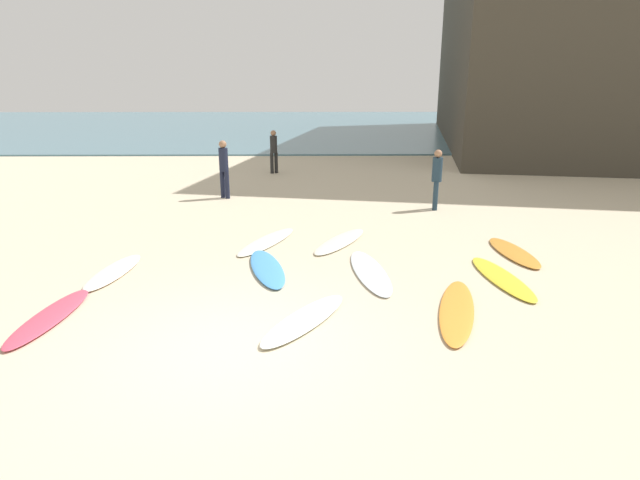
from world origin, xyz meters
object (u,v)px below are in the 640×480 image
Objects in this scene: surfboard_7 at (114,271)px; surfboard_8 at (457,310)px; surfboard_1 at (267,241)px; surfboard_3 at (370,272)px; surfboard_2 at (305,319)px; beachgoer_far at (437,177)px; surfboard_0 at (514,252)px; surfboard_4 at (502,278)px; surfboard_6 at (267,268)px; surfboard_9 at (340,241)px; beachgoer_mid at (274,149)px; surfboard_5 at (50,317)px; beachgoer_near at (224,166)px.

surfboard_8 is (6.07, -1.82, -0.01)m from surfboard_7.
surfboard_3 is at bearing -19.18° from surfboard_1.
beachgoer_far is (3.63, 7.26, 0.91)m from surfboard_2.
surfboard_0 is 0.82× the size of surfboard_8.
surfboard_3 is 1.08× the size of surfboard_4.
surfboard_6 reaches higher than surfboard_1.
surfboard_3 is 2.04m from surfboard_9.
surfboard_8 is (1.19, -1.75, 0.00)m from surfboard_3.
beachgoer_mid reaches higher than surfboard_3.
surfboard_8 is 7.11m from beachgoer_far.
beachgoer_near is at bearing -93.78° from surfboard_5.
surfboard_8 is at bearing -140.62° from surfboard_2.
beachgoer_mid reaches higher than surfboard_6.
beachgoer_far is at bearing -87.00° from beachgoer_mid.
surfboard_6 is at bearing 167.43° from surfboard_3.
surfboard_9 reaches higher than surfboard_1.
surfboard_1 is 1.05× the size of surfboard_9.
surfboard_8 is at bearing 4.52° from beachgoer_far.
surfboard_7 is at bearing -9.65° from surfboard_4.
surfboard_1 is at bearing 41.77° from surfboard_7.
surfboard_1 is at bearing -122.76° from surfboard_5.
beachgoer_far is (-0.75, 4.07, 0.91)m from surfboard_0.
surfboard_9 is (-0.46, 1.99, 0.00)m from surfboard_3.
surfboard_6 is at bearing -174.10° from surfboard_0.
surfboard_0 is 0.93× the size of surfboard_6.
surfboard_3 is at bearing -112.71° from beachgoer_mid.
surfboard_8 is (-1.21, -1.40, 0.00)m from surfboard_4.
surfboard_3 is at bearing 140.60° from surfboard_8.
surfboard_0 is at bearing -112.05° from surfboard_2.
surfboard_6 reaches higher than surfboard_8.
surfboard_6 is (-4.38, 0.56, 0.01)m from surfboard_4.
beachgoer_far is at bearing 41.60° from surfboard_7.
surfboard_7 is 1.12× the size of beachgoer_near.
surfboard_0 is 8.84m from surfboard_5.
surfboard_1 is 1.40× the size of beachgoer_far.
surfboard_6 is at bearing -141.34° from surfboard_5.
surfboard_3 is at bearing -14.75° from surfboard_4.
surfboard_7 is (0.25, 1.98, -0.00)m from surfboard_5.
surfboard_3 is 0.98× the size of surfboard_8.
surfboard_3 is at bearing -48.29° from surfboard_9.
beachgoer_mid is (-1.43, 13.59, 0.90)m from surfboard_2.
surfboard_0 is 3.49m from surfboard_8.
surfboard_8 is at bearing -173.89° from surfboard_5.
surfboard_6 is at bearing -13.71° from surfboard_4.
surfboard_8 is 1.43× the size of beachgoer_near.
surfboard_1 is at bearing 80.90° from surfboard_6.
surfboard_6 is 6.71m from beachgoer_far.
surfboard_4 is 5.62m from beachgoer_far.
surfboard_6 is at bearing -26.87° from beachgoer_far.
surfboard_5 is at bearing -103.23° from surfboard_1.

